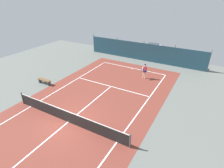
{
  "coord_description": "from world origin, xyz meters",
  "views": [
    {
      "loc": [
        8.13,
        -7.75,
        8.8
      ],
      "look_at": [
        0.67,
        5.43,
        0.9
      ],
      "focal_mm": 29.32,
      "sensor_mm": 36.0,
      "label": 1
    }
  ],
  "objects_px": {
    "tennis_ball_midcourt": "(119,90)",
    "tennis_ball_by_sideline": "(148,73)",
    "courtside_bench": "(44,81)",
    "tennis_net": "(68,116)",
    "parked_car": "(152,50)",
    "tennis_ball_near_player": "(150,69)",
    "tennis_player": "(145,70)"
  },
  "relations": [
    {
      "from": "tennis_ball_near_player",
      "to": "tennis_ball_by_sideline",
      "type": "relative_size",
      "value": 1.0
    },
    {
      "from": "parked_car",
      "to": "tennis_ball_by_sideline",
      "type": "bearing_deg",
      "value": 99.53
    },
    {
      "from": "tennis_player",
      "to": "courtside_bench",
      "type": "distance_m",
      "value": 10.65
    },
    {
      "from": "tennis_net",
      "to": "tennis_ball_near_player",
      "type": "height_order",
      "value": "tennis_net"
    },
    {
      "from": "tennis_ball_by_sideline",
      "to": "tennis_net",
      "type": "bearing_deg",
      "value": -100.83
    },
    {
      "from": "tennis_net",
      "to": "courtside_bench",
      "type": "height_order",
      "value": "tennis_net"
    },
    {
      "from": "tennis_net",
      "to": "parked_car",
      "type": "bearing_deg",
      "value": 88.68
    },
    {
      "from": "tennis_ball_by_sideline",
      "to": "courtside_bench",
      "type": "xyz_separation_m",
      "value": [
        -8.49,
        -7.87,
        0.34
      ]
    },
    {
      "from": "tennis_player",
      "to": "parked_car",
      "type": "distance_m",
      "value": 8.23
    },
    {
      "from": "tennis_ball_near_player",
      "to": "parked_car",
      "type": "bearing_deg",
      "value": 106.12
    },
    {
      "from": "tennis_player",
      "to": "parked_car",
      "type": "height_order",
      "value": "parked_car"
    },
    {
      "from": "tennis_net",
      "to": "tennis_ball_midcourt",
      "type": "relative_size",
      "value": 153.33
    },
    {
      "from": "tennis_ball_near_player",
      "to": "tennis_ball_midcourt",
      "type": "xyz_separation_m",
      "value": [
        -0.84,
        -6.45,
        0.0
      ]
    },
    {
      "from": "tennis_net",
      "to": "tennis_ball_by_sideline",
      "type": "distance_m",
      "value": 11.61
    },
    {
      "from": "tennis_ball_midcourt",
      "to": "parked_car",
      "type": "distance_m",
      "value": 11.88
    },
    {
      "from": "tennis_ball_midcourt",
      "to": "courtside_bench",
      "type": "xyz_separation_m",
      "value": [
        -7.44,
        -2.52,
        0.34
      ]
    },
    {
      "from": "tennis_ball_by_sideline",
      "to": "tennis_ball_near_player",
      "type": "bearing_deg",
      "value": 100.89
    },
    {
      "from": "tennis_ball_midcourt",
      "to": "courtside_bench",
      "type": "relative_size",
      "value": 0.04
    },
    {
      "from": "tennis_ball_midcourt",
      "to": "tennis_ball_by_sideline",
      "type": "distance_m",
      "value": 5.45
    },
    {
      "from": "tennis_ball_midcourt",
      "to": "tennis_ball_by_sideline",
      "type": "height_order",
      "value": "same"
    },
    {
      "from": "tennis_net",
      "to": "tennis_ball_midcourt",
      "type": "bearing_deg",
      "value": 79.44
    },
    {
      "from": "tennis_ball_by_sideline",
      "to": "parked_car",
      "type": "distance_m",
      "value": 6.77
    },
    {
      "from": "tennis_player",
      "to": "tennis_ball_by_sideline",
      "type": "distance_m",
      "value": 1.8
    },
    {
      "from": "parked_car",
      "to": "tennis_net",
      "type": "bearing_deg",
      "value": 82.95
    },
    {
      "from": "parked_car",
      "to": "tennis_ball_midcourt",
      "type": "bearing_deg",
      "value": 87.73
    },
    {
      "from": "tennis_net",
      "to": "tennis_ball_by_sideline",
      "type": "bearing_deg",
      "value": 79.17
    },
    {
      "from": "tennis_ball_by_sideline",
      "to": "parked_car",
      "type": "relative_size",
      "value": 0.02
    },
    {
      "from": "parked_car",
      "to": "tennis_player",
      "type": "bearing_deg",
      "value": 97.08
    },
    {
      "from": "courtside_bench",
      "to": "parked_car",
      "type": "bearing_deg",
      "value": 64.9
    },
    {
      "from": "tennis_ball_near_player",
      "to": "parked_car",
      "type": "relative_size",
      "value": 0.02
    },
    {
      "from": "tennis_player",
      "to": "tennis_ball_by_sideline",
      "type": "height_order",
      "value": "tennis_player"
    },
    {
      "from": "tennis_ball_midcourt",
      "to": "parked_car",
      "type": "relative_size",
      "value": 0.02
    }
  ]
}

